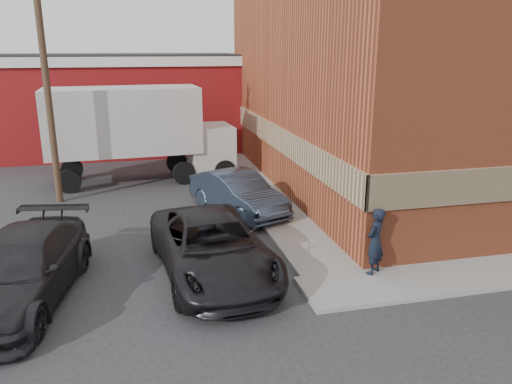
{
  "coord_description": "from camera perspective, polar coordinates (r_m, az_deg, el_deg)",
  "views": [
    {
      "loc": [
        -4.28,
        -11.51,
        5.99
      ],
      "look_at": [
        -0.84,
        2.87,
        1.68
      ],
      "focal_mm": 35.0,
      "sensor_mm": 36.0,
      "label": 1
    }
  ],
  "objects": [
    {
      "name": "warehouse",
      "position": [
        31.72,
        -16.76,
        9.82
      ],
      "size": [
        16.3,
        8.3,
        5.6
      ],
      "color": "maroon",
      "rests_on": "ground"
    },
    {
      "name": "utility_pole",
      "position": [
        20.8,
        -22.84,
        11.58
      ],
      "size": [
        2.0,
        0.26,
        9.0
      ],
      "color": "#503928",
      "rests_on": "ground"
    },
    {
      "name": "suv_a",
      "position": [
        13.57,
        -5.03,
        -6.24
      ],
      "size": [
        3.24,
        6.08,
        1.63
      ],
      "primitive_type": "imported",
      "rotation": [
        0.0,
        0.0,
        0.09
      ],
      "color": "black",
      "rests_on": "ground"
    },
    {
      "name": "sidewalk_west",
      "position": [
        21.9,
        -0.09,
        0.54
      ],
      "size": [
        1.8,
        18.0,
        0.12
      ],
      "primitive_type": "cube",
      "color": "gray",
      "rests_on": "ground"
    },
    {
      "name": "ground",
      "position": [
        13.66,
        6.32,
        -9.86
      ],
      "size": [
        90.0,
        90.0,
        0.0
      ],
      "primitive_type": "plane",
      "color": "#28282B",
      "rests_on": "ground"
    },
    {
      "name": "sedan",
      "position": [
        18.54,
        -2.1,
        -0.13
      ],
      "size": [
        3.24,
        4.93,
        1.54
      ],
      "primitive_type": "imported",
      "rotation": [
        0.0,
        0.0,
        0.38
      ],
      "color": "#2E3B4E",
      "rests_on": "ground"
    },
    {
      "name": "brick_building",
      "position": [
        24.2,
        18.87,
        12.31
      ],
      "size": [
        14.25,
        18.25,
        9.36
      ],
      "color": "#A94A2B",
      "rests_on": "ground"
    },
    {
      "name": "man",
      "position": [
        13.67,
        13.45,
        -5.5
      ],
      "size": [
        0.79,
        0.76,
        1.82
      ],
      "primitive_type": "imported",
      "rotation": [
        0.0,
        0.0,
        3.82
      ],
      "color": "black",
      "rests_on": "sidewalk_south"
    },
    {
      "name": "suv_b",
      "position": [
        13.41,
        -25.45,
        -8.06
      ],
      "size": [
        3.32,
        6.05,
        1.66
      ],
      "primitive_type": "imported",
      "rotation": [
        0.0,
        0.0,
        -0.18
      ],
      "color": "black",
      "rests_on": "ground"
    },
    {
      "name": "box_truck",
      "position": [
        23.33,
        -12.8,
        7.16
      ],
      "size": [
        8.81,
        3.09,
        4.28
      ],
      "rotation": [
        0.0,
        0.0,
        0.06
      ],
      "color": "#BAB9B6",
      "rests_on": "ground"
    }
  ]
}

